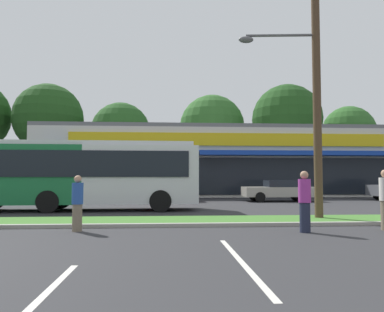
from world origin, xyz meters
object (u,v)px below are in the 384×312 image
Objects in this scene: utility_pole at (313,82)px; car_1 at (279,190)px; pedestrian_mid at (305,201)px; city_bus at (74,173)px; pedestrian_near_bench at (77,203)px; car_3 at (162,189)px.

utility_pole is 12.15m from car_1.
utility_pole is 5.43× the size of pedestrian_mid.
utility_pole reaches higher than city_bus.
car_3 is at bearing -124.43° from pedestrian_near_bench.
pedestrian_near_bench is 6.61m from pedestrian_mid.
utility_pole is at bearing 170.50° from pedestrian_near_bench.
pedestrian_near_bench is (-2.31, -13.77, 0.01)m from car_3.
city_bus is 7.20× the size of pedestrian_near_bench.
car_3 is at bearing 57.12° from city_bus.
utility_pole reaches higher than pedestrian_near_bench.
pedestrian_near_bench reaches higher than car_3.
city_bus reaches higher than pedestrian_mid.
utility_pole is 0.81× the size of city_bus.
utility_pole is 11.43m from city_bus.
pedestrian_near_bench is at bearing 169.05° from pedestrian_mid.
car_1 is at bearing -151.81° from pedestrian_near_bench.
car_1 is (11.79, 6.27, -1.04)m from city_bus.
pedestrian_near_bench reaches higher than car_1.
city_bus is 11.42m from pedestrian_mid.
car_3 is at bearing 101.32° from pedestrian_mid.
city_bus is 7.36m from pedestrian_near_bench.
pedestrian_mid is (6.58, -0.67, 0.06)m from pedestrian_near_bench.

